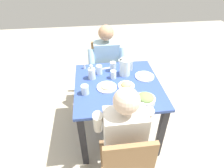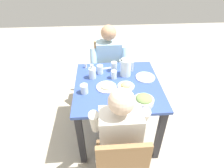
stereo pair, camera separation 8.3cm
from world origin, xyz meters
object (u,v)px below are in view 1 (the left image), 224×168
Objects in this scene: plate_beans at (107,87)px; water_glass_by_pitcher at (113,67)px; chair_far at (106,68)px; plate_yoghurt at (145,76)px; water_pitcher at (125,67)px; water_glass_center at (99,70)px; plate_fries at (126,85)px; water_glass_far_left at (113,74)px; salad_bowl at (145,99)px; chair_near at (126,163)px; diner_near at (122,132)px; diner_far at (107,67)px; dining_table at (117,93)px; salt_shaker at (84,66)px; oil_carafe at (92,74)px; water_glass_far_right at (85,90)px.

water_glass_by_pitcher is (0.10, 0.31, 0.04)m from plate_beans.
chair_far is 0.84m from plate_beans.
water_pitcher is at bearing 159.50° from plate_yoghurt.
water_glass_center is at bearing 101.76° from plate_beans.
water_pitcher is 1.11× the size of plate_fries.
water_glass_center reaches higher than water_glass_far_left.
water_glass_center reaches higher than salad_bowl.
chair_near is 0.74× the size of diner_near.
plate_yoghurt is (0.35, 0.63, 0.13)m from diner_near.
chair_near reaches higher than plate_fries.
water_glass_center reaches higher than plate_fries.
diner_far is at bearing 83.75° from plate_beans.
dining_table is at bearing -84.08° from diner_far.
dining_table is 0.52m from salt_shaker.
water_glass_by_pitcher reaches higher than salt_shaker.
oil_carafe is at bearing -153.74° from water_glass_by_pitcher.
water_glass_far_left is (0.01, 0.86, 0.30)m from chair_near.
plate_yoghurt is (0.23, 0.14, -0.00)m from plate_fries.
plate_beans is at bearing -118.44° from water_glass_far_left.
water_glass_by_pitcher reaches higher than water_glass_far_right.
water_glass_far_right is at bearing 159.89° from salad_bowl.
salad_bowl is 0.89× the size of plate_beans.
plate_beans is at bearing -94.65° from chair_far.
plate_beans is at bearing 99.34° from diner_near.
salad_bowl is 0.42m from plate_yoghurt.
water_glass_center is 1.86× the size of salt_shaker.
chair_near is 0.57m from salad_bowl.
diner_near reaches higher than water_glass_far_right.
plate_beans is (-0.33, 0.27, -0.03)m from salad_bowl.
dining_table is 0.34m from water_glass_center.
water_pitcher reaches higher than plate_beans.
water_glass_center is at bearing 125.40° from salad_bowl.
salad_bowl reaches higher than plate_yoghurt.
oil_carafe is (-0.22, 0.68, 0.17)m from diner_near.
water_glass_by_pitcher is at bearing -81.84° from diner_far.
oil_carafe is (-0.26, 0.14, 0.18)m from dining_table.
chair_near reaches higher than dining_table.
plate_beans is 0.24m from oil_carafe.
diner_near is at bearing -80.66° from plate_beans.
water_pitcher is at bearing -74.29° from chair_far.
diner_far is 10.25× the size of water_glass_by_pitcher.
water_pitcher is 0.91× the size of plate_yoghurt.
water_glass_by_pitcher is (0.02, 0.80, 0.17)m from diner_near.
diner_far is at bearing 129.72° from plate_yoghurt.
water_glass_far_right reaches higher than plate_beans.
water_pitcher is at bearing 101.93° from salad_bowl.
chair_far is 4.99× the size of plate_fries.
plate_fries is 0.40m from oil_carafe.
plate_fries is (-0.02, -0.22, -0.08)m from water_pitcher.
water_glass_far_left is at bearing 118.91° from salad_bowl.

